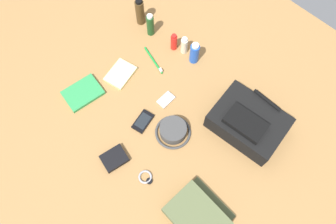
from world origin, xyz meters
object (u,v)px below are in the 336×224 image
(paperback_novel, at_px, (83,93))
(toothbrush, at_px, (154,61))
(bucket_hat, at_px, (173,131))
(sunscreen_spray, at_px, (174,42))
(backpack, at_px, (248,122))
(cologne_bottle, at_px, (140,12))
(lotion_bottle, at_px, (184,45))
(toiletry_pouch, at_px, (197,216))
(shampoo_bottle, at_px, (150,25))
(deodorant_spray, at_px, (194,53))
(wristwatch, at_px, (146,178))
(notepad, at_px, (120,74))
(media_player, at_px, (166,100))
(wallet, at_px, (114,158))
(cell_phone, at_px, (143,121))

(paperback_novel, distance_m, toothbrush, 0.40)
(bucket_hat, height_order, sunscreen_spray, sunscreen_spray)
(backpack, relative_size, paperback_novel, 1.77)
(cologne_bottle, bearing_deg, lotion_bottle, 4.64)
(sunscreen_spray, xyz_separation_m, paperback_novel, (-0.13, -0.51, -0.04))
(toiletry_pouch, relative_size, shampoo_bottle, 1.78)
(deodorant_spray, bearing_deg, sunscreen_spray, -172.06)
(shampoo_bottle, distance_m, wristwatch, 0.80)
(wristwatch, bearing_deg, sunscreen_spray, 123.87)
(cologne_bottle, distance_m, notepad, 0.36)
(media_player, xyz_separation_m, notepad, (-0.27, -0.06, 0.00))
(toothbrush, relative_size, wallet, 1.63)
(cologne_bottle, bearing_deg, notepad, -61.05)
(backpack, distance_m, paperback_novel, 0.81)
(backpack, xyz_separation_m, cell_phone, (-0.37, -0.32, -0.05))
(backpack, distance_m, bucket_hat, 0.35)
(toiletry_pouch, relative_size, sunscreen_spray, 2.33)
(cologne_bottle, height_order, lotion_bottle, cologne_bottle)
(lotion_bottle, bearing_deg, cologne_bottle, -175.36)
(shampoo_bottle, relative_size, wristwatch, 1.97)
(bucket_hat, xyz_separation_m, paperback_novel, (-0.46, -0.17, -0.02))
(bucket_hat, height_order, paperback_novel, bucket_hat)
(lotion_bottle, bearing_deg, media_player, -63.58)
(bucket_hat, distance_m, sunscreen_spray, 0.48)
(sunscreen_spray, height_order, paperback_novel, sunscreen_spray)
(bucket_hat, relative_size, wallet, 1.55)
(wallet, xyz_separation_m, notepad, (-0.31, 0.32, -0.00))
(toothbrush, height_order, wallet, wallet)
(backpack, bearing_deg, cell_phone, -138.67)
(cologne_bottle, distance_m, wallet, 0.79)
(media_player, bearing_deg, bucket_hat, -34.30)
(notepad, bearing_deg, cell_phone, -33.14)
(media_player, bearing_deg, toothbrush, 149.73)
(backpack, height_order, toiletry_pouch, backpack)
(bucket_hat, bearing_deg, paperback_novel, -160.37)
(cologne_bottle, height_order, wallet, cologne_bottle)
(toothbrush, bearing_deg, cell_phone, -53.86)
(deodorant_spray, xyz_separation_m, cell_phone, (0.06, -0.43, -0.06))
(cologne_bottle, bearing_deg, media_player, -29.55)
(shampoo_bottle, bearing_deg, cologne_bottle, 171.06)
(paperback_novel, relative_size, wristwatch, 2.80)
(bucket_hat, height_order, notepad, bucket_hat)
(lotion_bottle, xyz_separation_m, wallet, (0.18, -0.65, -0.04))
(shampoo_bottle, distance_m, toothbrush, 0.20)
(toiletry_pouch, bearing_deg, paperback_novel, 177.30)
(toiletry_pouch, xyz_separation_m, media_player, (-0.48, 0.30, -0.03))
(bucket_hat, height_order, wallet, bucket_hat)
(backpack, bearing_deg, wallet, -121.16)
(toothbrush, bearing_deg, shampoo_bottle, 141.20)
(paperback_novel, bearing_deg, sunscreen_spray, 75.61)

